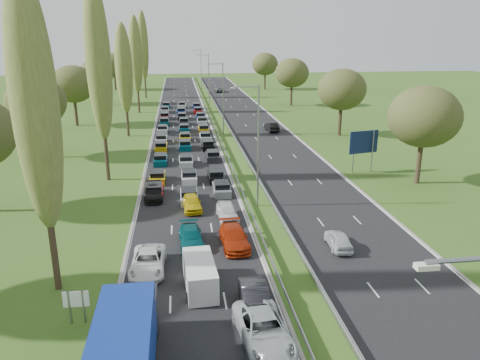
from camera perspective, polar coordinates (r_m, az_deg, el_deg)
ground at (r=82.35m, az=-2.17°, el=5.82°), size 260.00×260.00×0.00m
near_carriageway at (r=84.46m, az=-6.92°, el=6.00°), size 10.50×215.00×0.04m
far_carriageway at (r=85.65m, az=2.20°, el=6.27°), size 10.50×215.00×0.04m
central_reservation at (r=84.68m, az=-2.33°, el=6.52°), size 2.36×215.00×0.32m
lamp_columns at (r=79.39m, az=-2.08°, el=9.79°), size 0.18×140.18×12.00m
poplar_row at (r=69.15m, az=-15.00°, el=13.43°), size 2.80×127.80×22.44m
woodland_left at (r=66.35m, az=-24.36°, el=8.25°), size 8.00×166.00×11.10m
woodland_right at (r=72.78m, az=14.53°, el=9.90°), size 8.00×153.00×11.10m
traffic_queue_fill at (r=79.50m, az=-6.87°, el=5.62°), size 9.06×68.89×0.80m
near_car_2 at (r=34.84m, az=-11.13°, el=-9.76°), size 2.62×5.32×1.45m
near_car_3 at (r=49.47m, az=-10.50°, el=-1.49°), size 2.11×4.79×1.37m
near_car_7 at (r=38.43m, az=-5.98°, el=-6.91°), size 2.14×4.75×1.35m
near_car_8 at (r=45.86m, az=-5.91°, el=-2.73°), size 2.04×4.43×1.47m
near_car_9 at (r=29.77m, az=1.87°, el=-14.32°), size 1.70×4.76×1.56m
near_car_10 at (r=27.14m, az=2.89°, el=-17.77°), size 3.11×5.95×1.60m
near_car_11 at (r=37.98m, az=-0.71°, el=-7.00°), size 2.28×5.24×1.50m
near_car_12 at (r=43.26m, az=-1.58°, el=-3.88°), size 1.93×4.45×1.49m
far_car_0 at (r=38.56m, az=11.90°, el=-7.13°), size 1.82×4.05×1.35m
far_car_1 at (r=83.27m, az=3.88°, el=6.49°), size 1.98×4.88×1.57m
far_car_2 at (r=141.66m, az=-2.55°, el=10.97°), size 2.46×5.28×1.46m
blue_lorry at (r=24.41m, az=-13.67°, el=-19.20°), size 2.65×9.54×4.03m
white_van_rear at (r=32.23m, az=-4.94°, el=-11.27°), size 1.94×4.94×1.99m
info_sign at (r=29.95m, az=-19.34°, el=-13.91°), size 1.50×0.16×2.10m
direction_sign at (r=59.47m, az=14.84°, el=4.28°), size 3.92×1.00×5.20m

